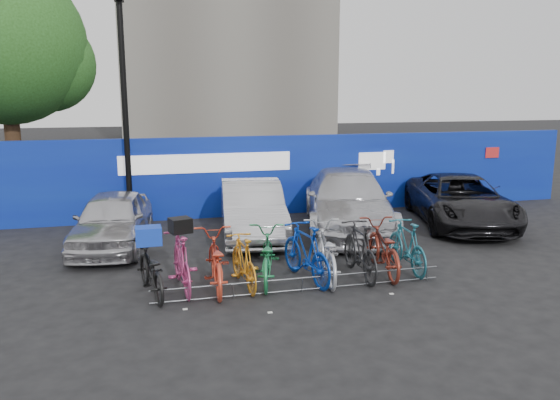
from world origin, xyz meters
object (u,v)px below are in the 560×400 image
object	(u,v)px
car_2	(348,201)
bike_6	(325,252)
bike_1	(182,262)
bike_7	(360,250)
bike_rack	(302,284)
bike_5	(306,253)
bike_3	(244,261)
tree	(12,49)
bike_8	(383,248)
bike_4	(266,256)
car_0	(113,220)
car_3	(460,200)
bike_9	(407,246)
car_1	(252,210)
bike_2	(215,261)
bike_0	(150,270)
lamppost	(125,108)

from	to	relation	value
car_2	bike_6	xyz separation A→B (m)	(-1.87, -3.62, -0.24)
bike_1	bike_7	size ratio (longest dim) A/B	0.99
bike_rack	bike_5	size ratio (longest dim) A/B	2.86
bike_3	bike_5	size ratio (longest dim) A/B	0.87
bike_rack	bike_3	size ratio (longest dim) A/B	3.27
tree	bike_8	xyz separation A→B (m)	(8.71, -10.00, -4.53)
bike_4	bike_5	xyz separation A→B (m)	(0.78, -0.15, 0.06)
car_2	bike_6	size ratio (longest dim) A/B	2.59
car_0	bike_8	distance (m)	6.44
car_0	bike_4	distance (m)	4.48
car_2	bike_7	bearing A→B (deg)	-91.95
car_3	bike_9	size ratio (longest dim) A/B	2.76
car_1	bike_1	world-z (taller)	car_1
bike_2	bike_7	size ratio (longest dim) A/B	1.09
bike_3	bike_9	distance (m)	3.50
car_0	bike_5	distance (m)	5.14
bike_0	bike_7	world-z (taller)	bike_7
tree	bike_1	world-z (taller)	tree
bike_8	bike_4	bearing A→B (deg)	5.87
lamppost	bike_7	distance (m)	7.61
car_3	bike_2	xyz separation A→B (m)	(-7.38, -3.44, -0.15)
bike_0	lamppost	bearing A→B (deg)	-96.44
car_1	bike_8	xyz separation A→B (m)	(2.06, -3.49, -0.17)
car_2	bike_3	xyz separation A→B (m)	(-3.55, -3.70, -0.28)
tree	bike_3	size ratio (longest dim) A/B	4.56
tree	bike_9	size ratio (longest dim) A/B	4.32
bike_2	tree	bearing A→B (deg)	-59.38
bike_1	bike_2	world-z (taller)	bike_1
car_3	bike_7	distance (m)	5.66
car_1	bike_2	world-z (taller)	car_1
bike_0	bike_4	xyz separation A→B (m)	(2.23, 0.17, 0.04)
lamppost	bike_rack	bearing A→B (deg)	-61.93
lamppost	bike_rack	distance (m)	7.48
car_0	bike_2	size ratio (longest dim) A/B	1.90
tree	bike_rack	xyz separation A→B (m)	(6.77, -10.66, -4.91)
bike_4	bike_9	size ratio (longest dim) A/B	1.11
bike_5	bike_7	distance (m)	1.13
bike_3	bike_4	size ratio (longest dim) A/B	0.85
bike_0	bike_5	distance (m)	3.01
bike_6	bike_8	size ratio (longest dim) A/B	1.03
car_2	bike_9	bearing A→B (deg)	-75.42
car_2	bike_0	distance (m)	6.46
car_2	bike_3	bearing A→B (deg)	-118.31
bike_3	bike_5	bearing A→B (deg)	176.72
bike_7	bike_8	size ratio (longest dim) A/B	0.93
bike_7	bike_8	world-z (taller)	bike_7
tree	bike_6	size ratio (longest dim) A/B	3.69
car_0	bike_5	xyz separation A→B (m)	(3.83, -3.43, -0.08)
bike_1	bike_5	bearing A→B (deg)	173.33
car_0	bike_1	distance (m)	3.63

